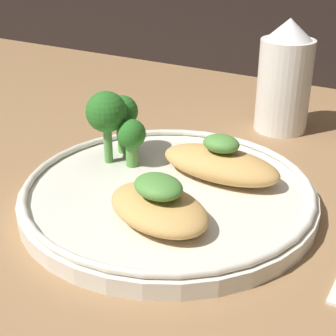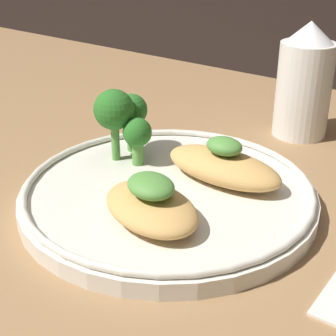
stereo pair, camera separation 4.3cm
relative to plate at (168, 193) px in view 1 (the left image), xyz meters
The scene contains 6 objects.
ground_plane 1.49cm from the plate, ahead, with size 180.00×180.00×1.00cm, color #936D47.
plate is the anchor object (origin of this frame).
grilled_meat_front 5.40cm from the plate, 68.01° to the right, with size 10.27×8.30×3.74cm.
grilled_meat_middle 5.39cm from the plate, 55.60° to the left, with size 11.10×5.46×3.98cm.
broccoli_bunch 8.83cm from the plate, 158.96° to the left, with size 5.54×5.95×6.85cm.
sauce_bottle 21.96cm from the plate, 82.90° to the left, with size 5.92×5.92×12.53cm.
Camera 1 is at (19.10, -33.10, 22.37)cm, focal length 55.00 mm.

